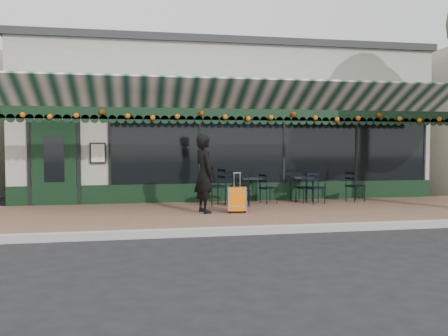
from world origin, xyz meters
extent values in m
plane|color=black|center=(0.00, 0.00, 0.00)|extent=(80.00, 80.00, 0.00)
cube|color=brown|center=(0.00, 2.00, 0.07)|extent=(18.00, 4.00, 0.15)
cube|color=#9E9E99|center=(0.00, -0.08, 0.07)|extent=(18.00, 0.16, 0.15)
cube|color=#9C9687|center=(0.00, 8.00, 2.25)|extent=(12.00, 8.00, 4.50)
cube|color=black|center=(1.20, 3.98, 1.65)|extent=(9.20, 0.04, 2.00)
cube|color=black|center=(-4.80, 3.98, 1.25)|extent=(1.10, 0.07, 2.20)
cube|color=silver|center=(-3.70, 3.94, 1.50)|extent=(0.42, 0.04, 0.55)
cube|color=black|center=(0.00, 2.52, 2.46)|extent=(12.00, 0.03, 0.28)
cylinder|color=#DB5F06|center=(0.00, 2.46, 2.44)|extent=(11.60, 0.12, 0.12)
imported|color=black|center=(-1.17, 1.92, 1.06)|extent=(0.59, 0.75, 1.81)
cube|color=#FF6A08|center=(-0.44, 1.74, 0.47)|extent=(0.43, 0.28, 0.54)
cube|color=black|center=(-0.44, 1.74, 0.18)|extent=(0.43, 0.28, 0.05)
cube|color=silver|center=(-0.44, 1.74, 0.91)|extent=(0.18, 0.05, 0.33)
cube|color=black|center=(1.76, 3.50, 0.82)|extent=(0.56, 0.56, 0.04)
cylinder|color=black|center=(1.52, 3.26, 0.48)|extent=(0.03, 0.03, 0.65)
cylinder|color=black|center=(1.99, 3.26, 0.48)|extent=(0.03, 0.03, 0.65)
cylinder|color=black|center=(1.52, 3.73, 0.48)|extent=(0.03, 0.03, 0.65)
cylinder|color=black|center=(1.99, 3.73, 0.48)|extent=(0.03, 0.03, 0.65)
cube|color=black|center=(0.33, 3.62, 0.80)|extent=(0.54, 0.54, 0.04)
cylinder|color=black|center=(0.11, 3.39, 0.47)|extent=(0.03, 0.03, 0.63)
cylinder|color=black|center=(0.56, 3.39, 0.47)|extent=(0.03, 0.03, 0.63)
cylinder|color=black|center=(0.11, 3.84, 0.47)|extent=(0.03, 0.03, 0.63)
cylinder|color=black|center=(0.56, 3.84, 0.47)|extent=(0.03, 0.03, 0.63)
camera|label=1|loc=(-2.74, -8.89, 1.76)|focal=38.00mm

